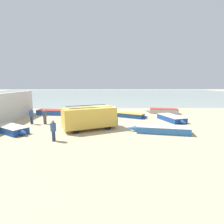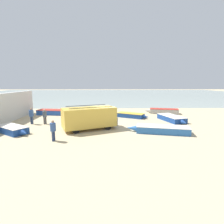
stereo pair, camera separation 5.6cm
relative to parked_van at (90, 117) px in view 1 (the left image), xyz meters
name	(u,v)px [view 1 (the left image)]	position (x,y,z in m)	size (l,w,h in m)	color
ground_plane	(108,125)	(1.67, 1.47, -1.14)	(200.00, 200.00, 0.00)	tan
sea_water	(108,94)	(1.67, 53.47, -1.14)	(120.00, 80.00, 0.01)	#99A89E
harbor_wall	(3,109)	(-9.38, 2.47, 0.47)	(0.50, 13.59, 3.22)	silver
parked_van	(90,117)	(0.00, 0.00, 0.00)	(5.29, 3.78, 2.19)	gold
fishing_rowboat_0	(132,115)	(4.71, 5.50, -0.86)	(3.89, 2.76, 0.55)	navy
fishing_rowboat_1	(160,129)	(6.31, -1.34, -0.84)	(5.48, 2.43, 0.61)	#2D66AD
fishing_rowboat_2	(12,130)	(-6.60, -1.08, -0.84)	(3.78, 3.03, 0.60)	navy
fishing_rowboat_3	(172,118)	(9.05, 3.34, -0.84)	(2.48, 4.47, 0.60)	navy
fishing_rowboat_4	(54,112)	(-5.74, 7.90, -0.81)	(4.97, 2.23, 0.66)	#234CA3
fishing_rowboat_5	(162,111)	(9.54, 8.41, -0.80)	(4.81, 2.33, 0.67)	#ADA89E
fishing_rowboat_6	(97,113)	(0.27, 7.28, -0.84)	(3.97, 3.25, 0.59)	#ADA89E
fisherman_0	(100,111)	(0.75, 4.50, -0.15)	(0.43, 0.43, 1.65)	#38383D
fisherman_1	(45,115)	(-4.92, 2.15, -0.19)	(0.42, 0.42, 1.59)	#38383D
fisherman_2	(53,129)	(-2.35, -3.34, -0.19)	(0.42, 0.42, 1.59)	navy
fisherman_3	(31,115)	(-6.31, 2.18, -0.11)	(0.45, 0.45, 1.72)	navy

